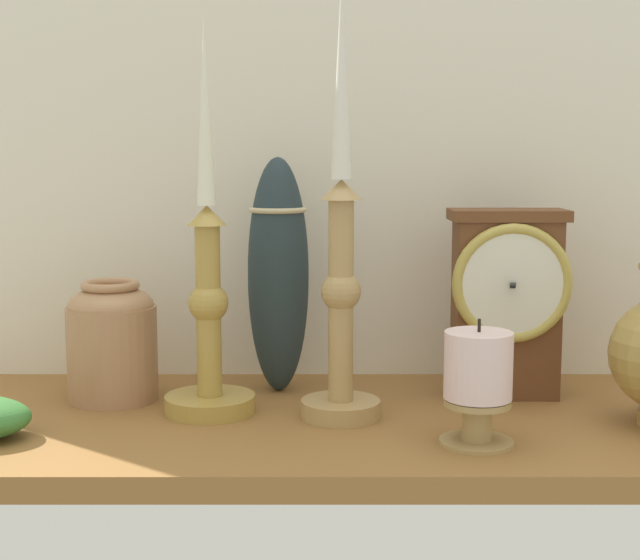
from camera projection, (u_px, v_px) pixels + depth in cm
name	position (u px, v px, depth cm)	size (l,w,h in cm)	color
ground_plane	(336.00, 427.00, 93.68)	(100.00, 36.00, 2.40)	olive
back_wall	(333.00, 103.00, 107.34)	(120.00, 2.00, 65.00)	white
mantel_clock	(502.00, 299.00, 99.46)	(12.81, 8.78, 20.59)	brown
candlestick_tall_left	(334.00, 276.00, 90.81)	(8.07, 8.07, 44.48)	tan
candlestick_tall_center	(204.00, 308.00, 93.06)	(9.38, 9.38, 39.97)	#B08F40
brass_vase_jar	(107.00, 339.00, 98.46)	(9.68, 9.68, 13.05)	#AD7D56
pillar_candle_front	(473.00, 381.00, 83.53)	(6.84, 6.84, 11.74)	tan
tall_ceramic_vase	(274.00, 274.00, 101.48)	(6.79, 6.79, 26.21)	#243338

